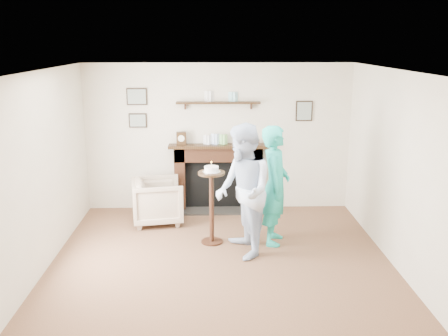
% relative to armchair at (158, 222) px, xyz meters
% --- Properties ---
extents(ground, '(5.00, 5.00, 0.00)m').
position_rel_armchair_xyz_m(ground, '(0.99, -1.78, 0.00)').
color(ground, brown).
rests_on(ground, ground).
extents(room_shell, '(4.54, 5.02, 2.52)m').
position_rel_armchair_xyz_m(room_shell, '(0.99, -1.09, 1.62)').
color(room_shell, beige).
rests_on(room_shell, ground).
extents(armchair, '(0.91, 0.89, 0.71)m').
position_rel_armchair_xyz_m(armchair, '(0.00, 0.00, 0.00)').
color(armchair, '#C5AB92').
rests_on(armchair, ground).
extents(man, '(0.86, 1.01, 1.81)m').
position_rel_armchair_xyz_m(man, '(1.29, -1.29, 0.00)').
color(man, '#B1BFDE').
rests_on(man, ground).
extents(woman, '(0.52, 0.69, 1.72)m').
position_rel_armchair_xyz_m(woman, '(1.77, -0.86, 0.00)').
color(woman, teal).
rests_on(woman, ground).
extents(pedestal_table, '(0.38, 0.38, 1.22)m').
position_rel_armchair_xyz_m(pedestal_table, '(0.87, -0.86, 0.75)').
color(pedestal_table, black).
rests_on(pedestal_table, ground).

